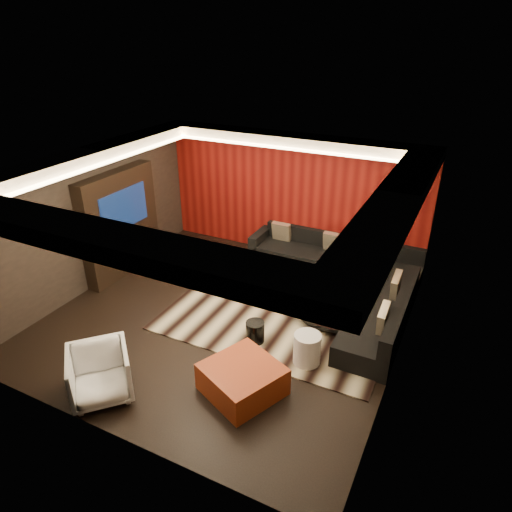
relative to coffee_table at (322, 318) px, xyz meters
The scene contains 26 objects.
floor 1.73m from the coffee_table, 160.69° to the right, with size 6.00×6.00×0.02m, color black.
ceiling 3.19m from the coffee_table, 160.69° to the right, with size 6.00×6.00×0.02m, color silver.
wall_back 3.20m from the coffee_table, 123.78° to the left, with size 6.00×0.02×2.80m, color black.
wall_left 4.85m from the coffee_table, behind, with size 0.02×6.00×2.80m, color black.
wall_right 1.96m from the coffee_table, 22.51° to the right, with size 0.02×6.00×2.80m, color black.
red_feature_wall 3.17m from the coffee_table, 124.21° to the left, with size 5.98×0.05×2.78m, color #6B0C0A.
soffit_back 3.71m from the coffee_table, 127.46° to the left, with size 6.00×0.60×0.22m, color silver.
soffit_front 4.46m from the coffee_table, 116.50° to the right, with size 6.00×0.60×0.22m, color silver.
soffit_left 5.06m from the coffee_table, behind, with size 0.60×4.80×0.22m, color silver.
soffit_right 2.83m from the coffee_table, 28.13° to the right, with size 0.60×4.80×0.22m, color silver.
cove_back 3.46m from the coffee_table, 132.36° to the left, with size 4.80×0.08×0.04m, color #FFD899.
cove_front 4.17m from the coffee_table, 119.09° to the right, with size 4.80×0.08×0.04m, color #FFD899.
cove_left 4.73m from the coffee_table, behind, with size 0.08×4.80×0.04m, color #FFD899.
cove_right 2.64m from the coffee_table, 38.09° to the right, with size 0.08×4.80×0.04m, color #FFD899.
tv_surround 4.58m from the coffee_table, behind, with size 0.30×2.00×2.20m, color black.
tv_screen 4.52m from the coffee_table, behind, with size 0.04×1.30×0.80m, color black.
tv_shelf 4.36m from the coffee_table, behind, with size 0.04×1.60×0.04m, color black.
rug 0.80m from the coffee_table, behind, with size 4.00×3.00×0.02m, color #C1B38D.
coffee_table is the anchor object (origin of this frame).
drum_stool 1.30m from the coffee_table, 130.28° to the right, with size 0.31×0.31×0.37m, color black.
striped_pouf 2.58m from the coffee_table, behind, with size 0.70×0.70×0.38m, color #C0B694.
white_side_table 1.13m from the coffee_table, 83.64° to the right, with size 0.43×0.43×0.53m, color silver.
orange_ottoman 2.17m from the coffee_table, 102.95° to the right, with size 0.99×0.99×0.44m, color maroon.
armchair 3.82m from the coffee_table, 126.25° to the right, with size 0.82×0.84×0.76m, color white.
sectional_sofa 1.30m from the coffee_table, 85.43° to the left, with size 3.65×3.50×0.75m.
throw_pillows 1.31m from the coffee_table, 91.54° to the left, with size 3.09×2.79×0.50m.
Camera 1 is at (3.57, -5.99, 4.77)m, focal length 32.00 mm.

